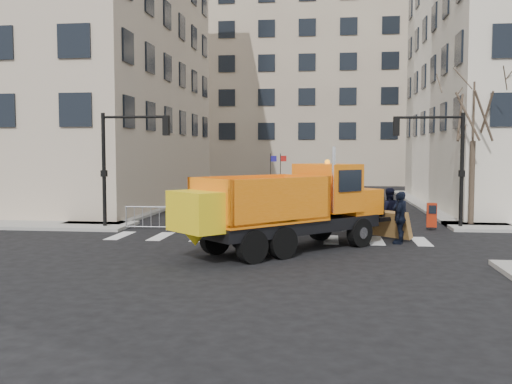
# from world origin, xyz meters

# --- Properties ---
(ground) EXTENTS (120.00, 120.00, 0.00)m
(ground) POSITION_xyz_m (0.00, 0.00, 0.00)
(ground) COLOR black
(ground) RESTS_ON ground
(sidewalk_back) EXTENTS (64.00, 5.00, 0.15)m
(sidewalk_back) POSITION_xyz_m (0.00, 8.50, 0.07)
(sidewalk_back) COLOR gray
(sidewalk_back) RESTS_ON ground
(building_left) EXTENTS (24.00, 22.00, 26.00)m
(building_left) POSITION_xyz_m (-20.00, 20.00, 13.00)
(building_left) COLOR #C5AF96
(building_left) RESTS_ON ground
(building_far) EXTENTS (30.00, 18.00, 24.00)m
(building_far) POSITION_xyz_m (0.00, 52.00, 12.00)
(building_far) COLOR tan
(building_far) RESTS_ON ground
(traffic_light_left) EXTENTS (0.18, 0.18, 5.40)m
(traffic_light_left) POSITION_xyz_m (-8.00, 7.50, 2.70)
(traffic_light_left) COLOR black
(traffic_light_left) RESTS_ON ground
(traffic_light_right) EXTENTS (0.18, 0.18, 5.40)m
(traffic_light_right) POSITION_xyz_m (8.50, 9.50, 2.70)
(traffic_light_right) COLOR black
(traffic_light_right) RESTS_ON ground
(crowd_barriers) EXTENTS (12.60, 0.60, 1.10)m
(crowd_barriers) POSITION_xyz_m (-0.75, 7.60, 0.55)
(crowd_barriers) COLOR #9EA0A5
(crowd_barriers) RESTS_ON ground
(street_tree) EXTENTS (3.00, 3.00, 7.50)m
(street_tree) POSITION_xyz_m (9.20, 10.50, 3.75)
(street_tree) COLOR #382B21
(street_tree) RESTS_ON ground
(plow_truck) EXTENTS (8.67, 8.82, 3.79)m
(plow_truck) POSITION_xyz_m (0.85, 2.58, 1.69)
(plow_truck) COLOR black
(plow_truck) RESTS_ON ground
(cop_a) EXTENTS (0.85, 0.76, 1.96)m
(cop_a) POSITION_xyz_m (5.35, 6.31, 0.98)
(cop_a) COLOR black
(cop_a) RESTS_ON ground
(cop_b) EXTENTS (1.09, 0.89, 2.06)m
(cop_b) POSITION_xyz_m (4.94, 7.00, 1.03)
(cop_b) COLOR black
(cop_b) RESTS_ON ground
(cop_c) EXTENTS (0.83, 1.29, 2.03)m
(cop_c) POSITION_xyz_m (5.16, 4.83, 1.02)
(cop_c) COLOR black
(cop_c) RESTS_ON ground
(worker) EXTENTS (1.36, 1.04, 1.86)m
(worker) POSITION_xyz_m (-3.35, 6.80, 1.08)
(worker) COLOR yellow
(worker) RESTS_ON sidewalk_back
(newspaper_box) EXTENTS (0.49, 0.45, 1.10)m
(newspaper_box) POSITION_xyz_m (7.10, 9.02, 0.70)
(newspaper_box) COLOR #9A220B
(newspaper_box) RESTS_ON sidewalk_back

